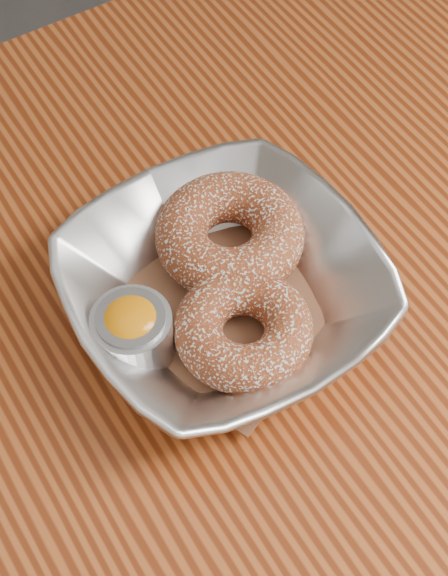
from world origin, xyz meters
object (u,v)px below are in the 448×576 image
donut_back (230,234)px  ramekin (133,332)px  donut_front (243,329)px  table (286,415)px  serving_bowl (224,291)px

donut_back → ramekin: ramekin is taller
donut_front → ramekin: (-0.07, 0.03, 0.01)m
table → donut_front: size_ratio=12.79×
donut_back → table: bearing=-92.6°
serving_bowl → ramekin: 0.07m
serving_bowl → ramekin: bearing=179.3°
donut_front → serving_bowl: bearing=80.9°
serving_bowl → donut_front: (-0.01, -0.03, 0.00)m
donut_back → donut_front: bearing=-115.3°
donut_back → ramekin: size_ratio=1.99×
table → donut_back: (0.00, 0.09, 0.13)m
table → serving_bowl: bearing=113.8°
ramekin → serving_bowl: bearing=-0.7°
table → ramekin: (-0.09, 0.06, 0.13)m
serving_bowl → donut_front: size_ratio=2.27×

